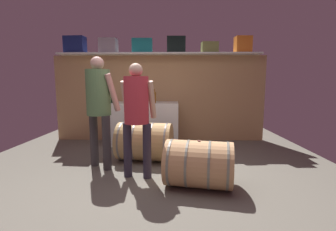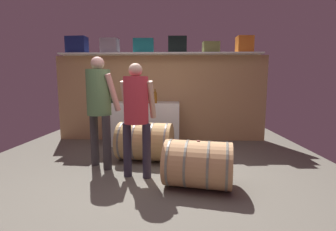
{
  "view_description": "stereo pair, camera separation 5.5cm",
  "coord_description": "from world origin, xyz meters",
  "px_view_note": "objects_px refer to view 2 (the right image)",
  "views": [
    {
      "loc": [
        0.3,
        -2.94,
        1.3
      ],
      "look_at": [
        0.23,
        0.61,
        0.82
      ],
      "focal_mm": 25.44,
      "sensor_mm": 36.0,
      "label": 1
    },
    {
      "loc": [
        0.36,
        -2.93,
        1.3
      ],
      "look_at": [
        0.23,
        0.61,
        0.82
      ],
      "focal_mm": 25.44,
      "sensor_mm": 36.0,
      "label": 2
    }
  ],
  "objects_px": {
    "red_funnel": "(147,101)",
    "visitor_tasting": "(136,109)",
    "wine_bottle_amber": "(155,97)",
    "wine_barrel_far": "(198,164)",
    "toolcase_navy": "(77,45)",
    "toolcase_black": "(177,45)",
    "work_cabinet": "(145,123)",
    "tasting_cup": "(145,121)",
    "wine_bottle_dark": "(112,97)",
    "toolcase_olive": "(211,47)",
    "toolcase_grey": "(110,46)",
    "wine_glass": "(145,97)",
    "toolcase_orange": "(244,45)",
    "winemaker_pouring": "(99,101)",
    "toolcase_teal": "(144,46)",
    "wine_barrel_near": "(145,141)"
  },
  "relations": [
    {
      "from": "toolcase_olive",
      "to": "wine_bottle_dark",
      "type": "xyz_separation_m",
      "value": [
        -2.06,
        -0.4,
        -1.03
      ]
    },
    {
      "from": "wine_glass",
      "to": "wine_barrel_near",
      "type": "relative_size",
      "value": 0.14
    },
    {
      "from": "toolcase_olive",
      "to": "red_funnel",
      "type": "xyz_separation_m",
      "value": [
        -1.34,
        -0.43,
        -1.11
      ]
    },
    {
      "from": "wine_bottle_amber",
      "to": "winemaker_pouring",
      "type": "bearing_deg",
      "value": -120.79
    },
    {
      "from": "wine_bottle_dark",
      "to": "visitor_tasting",
      "type": "distance_m",
      "value": 1.86
    },
    {
      "from": "toolcase_black",
      "to": "toolcase_grey",
      "type": "bearing_deg",
      "value": 178.9
    },
    {
      "from": "toolcase_olive",
      "to": "work_cabinet",
      "type": "height_order",
      "value": "toolcase_olive"
    },
    {
      "from": "work_cabinet",
      "to": "wine_barrel_near",
      "type": "relative_size",
      "value": 1.5
    },
    {
      "from": "toolcase_grey",
      "to": "visitor_tasting",
      "type": "xyz_separation_m",
      "value": [
        0.91,
        -2.08,
        -1.14
      ]
    },
    {
      "from": "winemaker_pouring",
      "to": "red_funnel",
      "type": "bearing_deg",
      "value": 101.6
    },
    {
      "from": "toolcase_navy",
      "to": "wine_barrel_far",
      "type": "distance_m",
      "value": 3.87
    },
    {
      "from": "toolcase_grey",
      "to": "toolcase_teal",
      "type": "height_order",
      "value": "toolcase_grey"
    },
    {
      "from": "red_funnel",
      "to": "visitor_tasting",
      "type": "distance_m",
      "value": 1.65
    },
    {
      "from": "work_cabinet",
      "to": "winemaker_pouring",
      "type": "xyz_separation_m",
      "value": [
        -0.49,
        -1.48,
        0.59
      ]
    },
    {
      "from": "toolcase_olive",
      "to": "work_cabinet",
      "type": "xyz_separation_m",
      "value": [
        -1.41,
        -0.23,
        -1.61
      ]
    },
    {
      "from": "wine_bottle_amber",
      "to": "wine_barrel_far",
      "type": "relative_size",
      "value": 0.31
    },
    {
      "from": "wine_bottle_amber",
      "to": "wine_barrel_far",
      "type": "bearing_deg",
      "value": -69.84
    },
    {
      "from": "toolcase_orange",
      "to": "wine_barrel_far",
      "type": "xyz_separation_m",
      "value": [
        -1.16,
        -2.39,
        -1.82
      ]
    },
    {
      "from": "toolcase_navy",
      "to": "wine_bottle_amber",
      "type": "height_order",
      "value": "toolcase_navy"
    },
    {
      "from": "toolcase_navy",
      "to": "wine_barrel_far",
      "type": "height_order",
      "value": "toolcase_navy"
    },
    {
      "from": "wine_bottle_dark",
      "to": "tasting_cup",
      "type": "xyz_separation_m",
      "value": [
        0.8,
        -0.95,
        -0.36
      ]
    },
    {
      "from": "toolcase_grey",
      "to": "wine_barrel_near",
      "type": "distance_m",
      "value": 2.42
    },
    {
      "from": "toolcase_olive",
      "to": "toolcase_orange",
      "type": "relative_size",
      "value": 1.01
    },
    {
      "from": "wine_barrel_far",
      "to": "winemaker_pouring",
      "type": "height_order",
      "value": "winemaker_pouring"
    },
    {
      "from": "toolcase_black",
      "to": "work_cabinet",
      "type": "xyz_separation_m",
      "value": [
        -0.69,
        -0.23,
        -1.67
      ]
    },
    {
      "from": "toolcase_grey",
      "to": "toolcase_orange",
      "type": "bearing_deg",
      "value": 3.94
    },
    {
      "from": "toolcase_black",
      "to": "wine_bottle_amber",
      "type": "xyz_separation_m",
      "value": [
        -0.44,
        -0.47,
        -1.09
      ]
    },
    {
      "from": "red_funnel",
      "to": "winemaker_pouring",
      "type": "height_order",
      "value": "winemaker_pouring"
    },
    {
      "from": "toolcase_black",
      "to": "visitor_tasting",
      "type": "bearing_deg",
      "value": -105.99
    },
    {
      "from": "toolcase_black",
      "to": "toolcase_olive",
      "type": "xyz_separation_m",
      "value": [
        0.72,
        0.0,
        -0.06
      ]
    },
    {
      "from": "toolcase_grey",
      "to": "wine_glass",
      "type": "height_order",
      "value": "toolcase_grey"
    },
    {
      "from": "toolcase_black",
      "to": "toolcase_teal",
      "type": "bearing_deg",
      "value": 178.9
    },
    {
      "from": "toolcase_olive",
      "to": "tasting_cup",
      "type": "xyz_separation_m",
      "value": [
        -1.26,
        -1.35,
        -1.39
      ]
    },
    {
      "from": "work_cabinet",
      "to": "wine_barrel_far",
      "type": "relative_size",
      "value": 1.59
    },
    {
      "from": "toolcase_teal",
      "to": "tasting_cup",
      "type": "xyz_separation_m",
      "value": [
        0.19,
        -1.35,
        -1.42
      ]
    },
    {
      "from": "wine_barrel_far",
      "to": "visitor_tasting",
      "type": "height_order",
      "value": "visitor_tasting"
    },
    {
      "from": "toolcase_grey",
      "to": "wine_glass",
      "type": "relative_size",
      "value": 2.65
    },
    {
      "from": "toolcase_grey",
      "to": "toolcase_orange",
      "type": "xyz_separation_m",
      "value": [
        2.89,
        0.0,
        0.01
      ]
    },
    {
      "from": "wine_bottle_amber",
      "to": "red_funnel",
      "type": "xyz_separation_m",
      "value": [
        -0.18,
        0.04,
        -0.08
      ]
    },
    {
      "from": "wine_glass",
      "to": "red_funnel",
      "type": "xyz_separation_m",
      "value": [
        0.1,
        -0.45,
        -0.05
      ]
    },
    {
      "from": "toolcase_orange",
      "to": "wine_bottle_amber",
      "type": "xyz_separation_m",
      "value": [
        -1.87,
        -0.47,
        -1.09
      ]
    },
    {
      "from": "toolcase_teal",
      "to": "winemaker_pouring",
      "type": "bearing_deg",
      "value": -106.38
    },
    {
      "from": "toolcase_black",
      "to": "tasting_cup",
      "type": "height_order",
      "value": "toolcase_black"
    },
    {
      "from": "toolcase_olive",
      "to": "winemaker_pouring",
      "type": "bearing_deg",
      "value": -142.51
    },
    {
      "from": "toolcase_black",
      "to": "work_cabinet",
      "type": "distance_m",
      "value": 1.82
    },
    {
      "from": "toolcase_grey",
      "to": "toolcase_olive",
      "type": "distance_m",
      "value": 2.18
    },
    {
      "from": "toolcase_teal",
      "to": "visitor_tasting",
      "type": "distance_m",
      "value": 2.38
    },
    {
      "from": "toolcase_orange",
      "to": "red_funnel",
      "type": "distance_m",
      "value": 2.39
    },
    {
      "from": "visitor_tasting",
      "to": "wine_glass",
      "type": "bearing_deg",
      "value": 104.75
    },
    {
      "from": "wine_glass",
      "to": "tasting_cup",
      "type": "height_order",
      "value": "wine_glass"
    }
  ]
}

